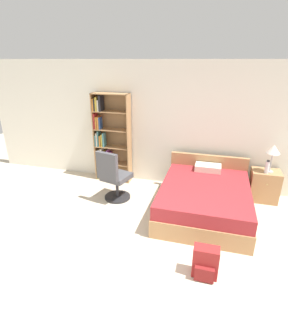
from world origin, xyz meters
TOP-DOWN VIEW (x-y plane):
  - ground_plane at (0.00, 0.00)m, footprint 14.00×14.00m
  - wall_back at (0.00, 3.23)m, footprint 9.00×0.06m
  - bookshelf at (-1.52, 3.05)m, footprint 0.81×0.27m
  - bed at (0.68, 2.17)m, footprint 1.54×1.94m
  - office_chair at (-1.04, 2.13)m, footprint 0.58×0.66m
  - nightstand at (1.78, 2.93)m, footprint 0.53×0.43m
  - table_lamp at (1.82, 2.90)m, footprint 0.25×0.25m
  - water_bottle at (1.75, 2.83)m, footprint 0.08×0.08m
  - backpack_red at (0.80, 0.59)m, footprint 0.32×0.24m

SIDE VIEW (x-z plane):
  - ground_plane at x=0.00m, z-range 0.00..0.00m
  - backpack_red at x=0.80m, z-range -0.01..0.42m
  - bed at x=0.68m, z-range -0.12..0.68m
  - nightstand at x=1.78m, z-range 0.00..0.62m
  - office_chair at x=-1.04m, z-range -0.04..1.01m
  - water_bottle at x=1.75m, z-range 0.61..0.87m
  - bookshelf at x=-1.52m, z-range -0.06..1.89m
  - table_lamp at x=1.82m, z-range 0.78..1.31m
  - wall_back at x=0.00m, z-range 0.00..2.60m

